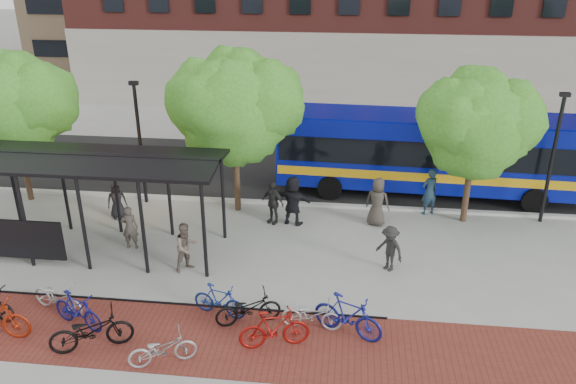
# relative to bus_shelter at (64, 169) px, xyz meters

# --- Properties ---
(ground) EXTENTS (160.00, 160.00, 0.00)m
(ground) POSITION_rel_bus_shelter_xyz_m (8.13, 0.48, -3.00)
(ground) COLOR #9E9E99
(ground) RESTS_ON ground
(asphalt_street) EXTENTS (160.00, 8.00, 0.01)m
(asphalt_street) POSITION_rel_bus_shelter_xyz_m (8.13, 8.48, -2.99)
(asphalt_street) COLOR black
(asphalt_street) RESTS_ON ground
(curb) EXTENTS (160.00, 0.25, 0.12)m
(curb) POSITION_rel_bus_shelter_xyz_m (8.13, 4.48, -2.94)
(curb) COLOR #B7B7B2
(curb) RESTS_ON ground
(brick_strip) EXTENTS (24.00, 3.00, 0.01)m
(brick_strip) POSITION_rel_bus_shelter_xyz_m (6.13, -4.52, -3.00)
(brick_strip) COLOR maroon
(brick_strip) RESTS_ON ground
(bike_rack_rail) EXTENTS (12.00, 0.05, 0.95)m
(bike_rack_rail) POSITION_rel_bus_shelter_xyz_m (4.83, -3.62, -3.00)
(bike_rack_rail) COLOR black
(bike_rack_rail) RESTS_ON ground
(bus_shelter) EXTENTS (10.60, 3.07, 3.60)m
(bus_shelter) POSITION_rel_bus_shelter_xyz_m (0.00, 0.00, 0.00)
(bus_shelter) COLOR black
(bus_shelter) RESTS_ON ground
(tree_a) EXTENTS (4.90, 4.00, 6.18)m
(tree_a) POSITION_rel_bus_shelter_xyz_m (-3.77, 3.83, 1.24)
(tree_a) COLOR #382619
(tree_a) RESTS_ON ground
(tree_b) EXTENTS (5.15, 4.20, 6.47)m
(tree_b) POSITION_rel_bus_shelter_xyz_m (5.23, 3.83, 1.46)
(tree_b) COLOR #382619
(tree_b) RESTS_ON ground
(tree_c) EXTENTS (4.66, 3.80, 5.92)m
(tree_c) POSITION_rel_bus_shelter_xyz_m (14.22, 3.83, 1.06)
(tree_c) COLOR #382619
(tree_c) RESTS_ON ground
(lamp_post_left) EXTENTS (0.35, 0.20, 5.12)m
(lamp_post_left) POSITION_rel_bus_shelter_xyz_m (1.13, 4.08, -0.25)
(lamp_post_left) COLOR black
(lamp_post_left) RESTS_ON ground
(lamp_post_right) EXTENTS (0.35, 0.20, 5.12)m
(lamp_post_right) POSITION_rel_bus_shelter_xyz_m (17.13, 4.08, -0.25)
(lamp_post_right) COLOR black
(lamp_post_right) RESTS_ON ground
(bus) EXTENTS (12.99, 3.49, 3.48)m
(bus) POSITION_rel_bus_shelter_xyz_m (13.00, 6.47, -1.00)
(bus) COLOR #0813A1
(bus) RESTS_ON ground
(bike_2) EXTENTS (1.96, 1.21, 0.97)m
(bike_2) POSITION_rel_bus_shelter_xyz_m (1.29, -3.75, -2.51)
(bike_2) COLOR #B5B5B7
(bike_2) RESTS_ON ground
(bike_3) EXTENTS (1.86, 1.15, 1.08)m
(bike_3) POSITION_rel_bus_shelter_xyz_m (2.22, -4.38, -2.46)
(bike_3) COLOR navy
(bike_3) RESTS_ON ground
(bike_4) EXTENTS (2.28, 1.56, 1.14)m
(bike_4) POSITION_rel_bus_shelter_xyz_m (3.01, -5.24, -2.43)
(bike_4) COLOR black
(bike_4) RESTS_ON ground
(bike_6) EXTENTS (1.85, 1.26, 0.92)m
(bike_6) POSITION_rel_bus_shelter_xyz_m (5.07, -5.60, -2.54)
(bike_6) COLOR gray
(bike_6) RESTS_ON ground
(bike_7) EXTENTS (1.72, 0.89, 1.00)m
(bike_7) POSITION_rel_bus_shelter_xyz_m (6.04, -3.39, -2.50)
(bike_7) COLOR navy
(bike_7) RESTS_ON ground
(bike_8) EXTENTS (2.00, 1.29, 0.99)m
(bike_8) POSITION_rel_bus_shelter_xyz_m (6.93, -3.67, -2.50)
(bike_8) COLOR black
(bike_8) RESTS_ON ground
(bike_9) EXTENTS (1.99, 1.06, 1.15)m
(bike_9) POSITION_rel_bus_shelter_xyz_m (7.82, -4.61, -2.42)
(bike_9) COLOR maroon
(bike_9) RESTS_ON ground
(bike_10) EXTENTS (1.73, 0.67, 0.90)m
(bike_10) POSITION_rel_bus_shelter_xyz_m (8.74, -3.69, -2.55)
(bike_10) COLOR #B3B4B6
(bike_10) RESTS_ON ground
(bike_11) EXTENTS (2.11, 1.37, 1.23)m
(bike_11) POSITION_rel_bus_shelter_xyz_m (9.74, -3.86, -2.38)
(bike_11) COLOR navy
(bike_11) RESTS_ON ground
(pedestrian_0) EXTENTS (0.89, 0.80, 1.53)m
(pedestrian_0) POSITION_rel_bus_shelter_xyz_m (0.56, 2.50, -2.24)
(pedestrian_0) COLOR black
(pedestrian_0) RESTS_ON ground
(pedestrian_1) EXTENTS (0.63, 0.44, 1.63)m
(pedestrian_1) POSITION_rel_bus_shelter_xyz_m (2.01, 0.17, -2.18)
(pedestrian_1) COLOR #48413A
(pedestrian_1) RESTS_ON ground
(pedestrian_4) EXTENTS (1.08, 0.86, 1.71)m
(pedestrian_4) POSITION_rel_bus_shelter_xyz_m (6.73, 2.77, -2.14)
(pedestrian_4) COLOR #252525
(pedestrian_4) RESTS_ON ground
(pedestrian_5) EXTENTS (1.91, 1.06, 1.96)m
(pedestrian_5) POSITION_rel_bus_shelter_xyz_m (7.51, 2.75, -2.02)
(pedestrian_5) COLOR black
(pedestrian_5) RESTS_ON ground
(pedestrian_6) EXTENTS (1.08, 0.87, 1.92)m
(pedestrian_6) POSITION_rel_bus_shelter_xyz_m (10.72, 3.06, -2.04)
(pedestrian_6) COLOR #38332D
(pedestrian_6) RESTS_ON ground
(pedestrian_7) EXTENTS (0.83, 0.72, 1.92)m
(pedestrian_7) POSITION_rel_bus_shelter_xyz_m (12.81, 4.28, -2.04)
(pedestrian_7) COLOR #1D3144
(pedestrian_7) RESTS_ON ground
(pedestrian_8) EXTENTS (1.03, 1.04, 1.69)m
(pedestrian_8) POSITION_rel_bus_shelter_xyz_m (4.40, -1.02, -2.15)
(pedestrian_8) COLOR #66584C
(pedestrian_8) RESTS_ON ground
(pedestrian_9) EXTENTS (1.17, 1.12, 1.59)m
(pedestrian_9) POSITION_rel_bus_shelter_xyz_m (11.03, -0.27, -2.20)
(pedestrian_9) COLOR black
(pedestrian_9) RESTS_ON ground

